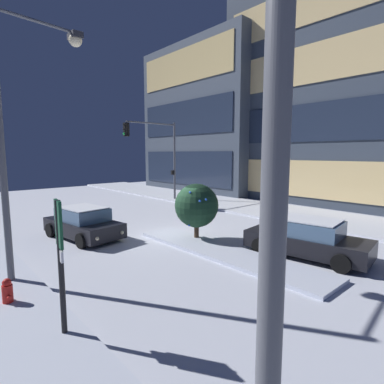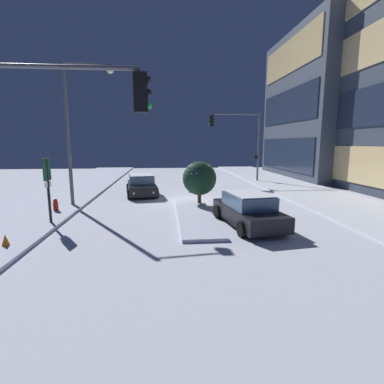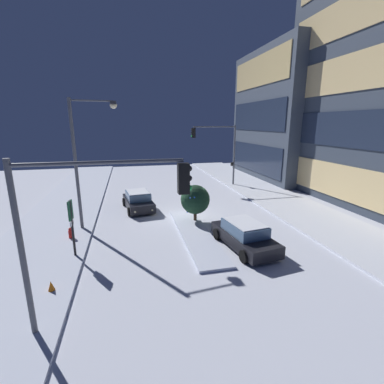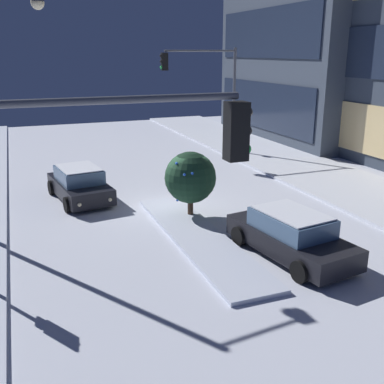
% 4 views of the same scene
% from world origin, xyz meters
% --- Properties ---
extents(ground, '(52.00, 52.00, 0.00)m').
position_xyz_m(ground, '(0.00, 0.00, 0.00)').
color(ground, silver).
extents(curb_strip_near, '(52.00, 5.20, 0.14)m').
position_xyz_m(curb_strip_near, '(0.00, -9.05, 0.07)').
color(curb_strip_near, silver).
rests_on(curb_strip_near, ground).
extents(curb_strip_far, '(52.00, 5.20, 0.14)m').
position_xyz_m(curb_strip_far, '(0.00, 9.05, 0.07)').
color(curb_strip_far, silver).
rests_on(curb_strip_far, ground).
extents(median_strip, '(9.00, 1.80, 0.14)m').
position_xyz_m(median_strip, '(2.99, -0.16, 0.07)').
color(median_strip, silver).
rests_on(median_strip, ground).
extents(office_tower_secondary, '(14.46, 11.17, 15.13)m').
position_xyz_m(office_tower_secondary, '(-13.09, 16.96, 7.57)').
color(office_tower_secondary, '#424C5B').
rests_on(office_tower_secondary, ground).
extents(car_near, '(4.52, 2.56, 1.49)m').
position_xyz_m(car_near, '(-3.06, -3.38, 0.71)').
color(car_near, black).
rests_on(car_near, ground).
extents(car_far, '(4.84, 2.58, 1.49)m').
position_xyz_m(car_far, '(5.33, 2.07, 0.71)').
color(car_far, black).
rests_on(car_far, ground).
extents(traffic_light_corner_far_left, '(0.32, 4.92, 6.57)m').
position_xyz_m(traffic_light_corner_far_left, '(-9.43, 5.44, 4.51)').
color(traffic_light_corner_far_left, '#565960').
rests_on(traffic_light_corner_far_left, ground).
extents(traffic_light_corner_near_right, '(0.32, 5.38, 5.82)m').
position_xyz_m(traffic_light_corner_near_right, '(9.86, -5.05, 4.13)').
color(traffic_light_corner_near_right, '#565960').
rests_on(traffic_light_corner_near_right, ground).
extents(street_lamp_arched, '(0.67, 2.79, 8.20)m').
position_xyz_m(street_lamp_arched, '(0.43, -6.43, 5.29)').
color(street_lamp_arched, '#565960').
rests_on(street_lamp_arched, ground).
extents(fire_hydrant, '(0.48, 0.26, 0.79)m').
position_xyz_m(fire_hydrant, '(2.11, -7.53, 0.38)').
color(fire_hydrant, red).
rests_on(fire_hydrant, ground).
extents(parking_info_sign, '(0.55, 0.14, 3.06)m').
position_xyz_m(parking_info_sign, '(4.48, -6.90, 1.96)').
color(parking_info_sign, black).
rests_on(parking_info_sign, ground).
extents(decorated_tree_median, '(2.07, 2.02, 2.65)m').
position_xyz_m(decorated_tree_median, '(0.83, 0.37, 1.64)').
color(decorated_tree_median, '#473323').
rests_on(decorated_tree_median, ground).
extents(construction_cone, '(0.36, 0.36, 0.55)m').
position_xyz_m(construction_cone, '(7.52, -7.31, 0.28)').
color(construction_cone, orange).
rests_on(construction_cone, ground).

